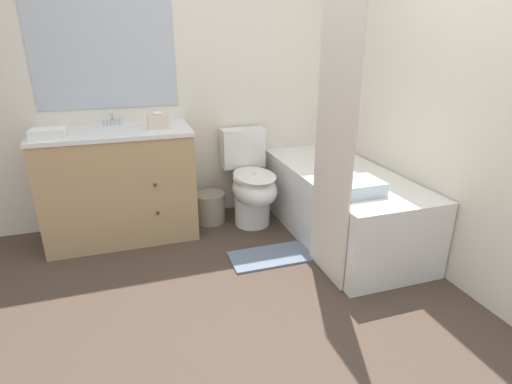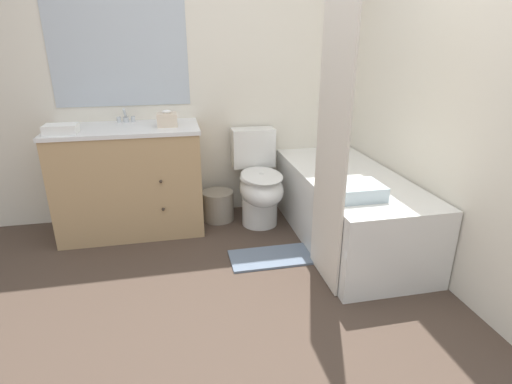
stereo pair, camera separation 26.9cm
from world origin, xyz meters
The scene contains 13 objects.
ground_plane centered at (0.00, 0.00, 0.00)m, with size 14.00×14.00×0.00m, color #47382D.
wall_back centered at (-0.01, 1.77, 1.25)m, with size 8.00×0.06×2.50m.
wall_right centered at (1.30, 0.87, 1.25)m, with size 0.05×2.75×2.50m.
vanity_cabinet centered at (-0.72, 1.48, 0.44)m, with size 1.12×0.58×0.86m.
sink_faucet centered at (-0.72, 1.66, 0.89)m, with size 0.14×0.12×0.12m.
toilet centered at (0.32, 1.39, 0.36)m, with size 0.37×0.69×0.77m.
bathtub centered at (0.91, 0.95, 0.27)m, with size 0.71×1.59×0.54m.
shower_curtain centered at (0.55, 0.46, 0.96)m, with size 0.01×0.45×1.91m.
wastebasket centered at (-0.02, 1.52, 0.13)m, with size 0.27×0.27×0.26m.
tissue_box centered at (-0.39, 1.44, 0.91)m, with size 0.15×0.15×0.12m.
hand_towel_folded centered at (-1.13, 1.32, 0.89)m, with size 0.22×0.16×0.07m.
bath_towel_folded centered at (0.76, 0.50, 0.58)m, with size 0.31×0.25×0.09m.
bath_mat centered at (0.27, 0.77, 0.01)m, with size 0.59×0.30×0.02m.
Camera 1 is at (-0.62, -1.61, 1.48)m, focal length 28.00 mm.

